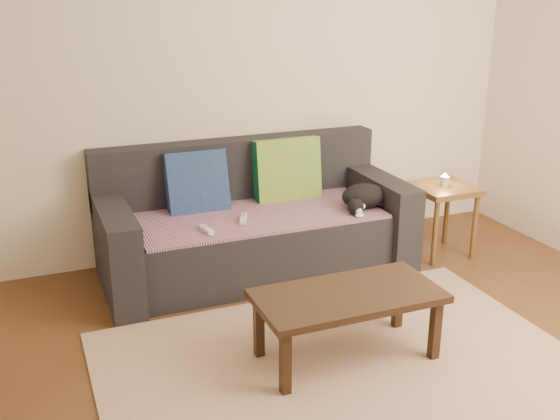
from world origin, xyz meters
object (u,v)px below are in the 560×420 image
(sofa, at_px, (253,227))
(cat, at_px, (363,197))
(wii_remote_a, at_px, (206,230))
(wii_remote_b, at_px, (243,219))
(side_table, at_px, (443,198))
(coffee_table, at_px, (348,301))

(sofa, height_order, cat, sofa)
(cat, distance_m, wii_remote_a, 1.14)
(cat, distance_m, wii_remote_b, 0.86)
(cat, height_order, wii_remote_b, cat)
(cat, bearing_deg, wii_remote_b, 167.30)
(sofa, bearing_deg, wii_remote_b, -125.72)
(side_table, bearing_deg, wii_remote_b, 176.95)
(cat, distance_m, side_table, 0.66)
(wii_remote_b, xyz_separation_m, coffee_table, (0.19, -1.11, -0.11))
(side_table, height_order, coffee_table, side_table)
(wii_remote_a, bearing_deg, sofa, -65.34)
(side_table, xyz_separation_m, coffee_table, (-1.32, -1.03, -0.10))
(wii_remote_a, bearing_deg, wii_remote_b, -79.80)
(sofa, relative_size, cat, 5.41)
(wii_remote_b, xyz_separation_m, side_table, (1.51, -0.08, -0.02))
(sofa, relative_size, wii_remote_b, 14.00)
(wii_remote_b, height_order, coffee_table, wii_remote_b)
(wii_remote_b, bearing_deg, side_table, -68.85)
(cat, height_order, side_table, cat)
(coffee_table, bearing_deg, wii_remote_b, 99.87)
(side_table, bearing_deg, wii_remote_a, -179.14)
(sofa, height_order, coffee_table, sofa)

